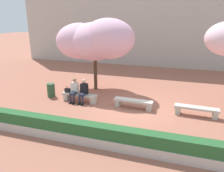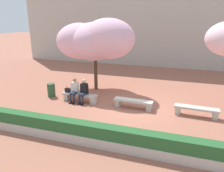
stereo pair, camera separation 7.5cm
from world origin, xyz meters
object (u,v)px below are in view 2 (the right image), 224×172
(person_seated_left, at_px, (74,89))
(cherry_tree_main, at_px, (95,41))
(person_seated_right, at_px, (84,90))
(handbag, at_px, (68,90))
(trash_bin, at_px, (51,90))
(stone_bench_near_west, at_px, (133,102))
(stone_bench_center, at_px, (196,110))
(stone_bench_west_end, at_px, (80,96))

(person_seated_left, xyz_separation_m, cherry_tree_main, (0.30, 2.30, 2.38))
(person_seated_right, height_order, handbag, person_seated_right)
(cherry_tree_main, distance_m, trash_bin, 3.89)
(stone_bench_near_west, xyz_separation_m, trash_bin, (-4.90, 0.20, 0.08))
(stone_bench_center, distance_m, person_seated_right, 5.70)
(person_seated_right, bearing_deg, handbag, 175.90)
(stone_bench_west_end, xyz_separation_m, stone_bench_near_west, (2.98, 0.00, 0.00))
(stone_bench_west_end, height_order, person_seated_left, person_seated_left)
(person_seated_left, distance_m, trash_bin, 1.69)
(stone_bench_center, relative_size, trash_bin, 2.55)
(stone_bench_west_end, xyz_separation_m, cherry_tree_main, (0.02, 2.25, 2.77))
(stone_bench_near_west, bearing_deg, person_seated_left, -179.06)
(stone_bench_west_end, bearing_deg, person_seated_left, -169.15)
(stone_bench_center, bearing_deg, handbag, 179.84)
(cherry_tree_main, xyz_separation_m, trash_bin, (-1.94, -2.04, -2.69))
(stone_bench_near_west, bearing_deg, stone_bench_west_end, 180.00)
(stone_bench_west_end, relative_size, trash_bin, 2.55)
(trash_bin, bearing_deg, person_seated_left, -8.98)
(stone_bench_west_end, height_order, stone_bench_center, same)
(handbag, xyz_separation_m, cherry_tree_main, (0.75, 2.23, 2.50))
(stone_bench_center, distance_m, handbag, 6.70)
(person_seated_left, distance_m, cherry_tree_main, 3.32)
(stone_bench_center, relative_size, person_seated_left, 1.54)
(stone_bench_center, bearing_deg, stone_bench_near_west, 180.00)
(cherry_tree_main, bearing_deg, stone_bench_center, -20.72)
(stone_bench_near_west, bearing_deg, cherry_tree_main, 142.79)
(handbag, distance_m, cherry_tree_main, 3.43)
(person_seated_right, xyz_separation_m, cherry_tree_main, (-0.25, 2.30, 2.38))
(stone_bench_center, bearing_deg, person_seated_left, -179.51)
(stone_bench_center, xyz_separation_m, cherry_tree_main, (-5.94, 2.25, 2.77))
(stone_bench_center, distance_m, trash_bin, 7.88)
(stone_bench_near_west, distance_m, stone_bench_center, 2.98)
(person_seated_left, height_order, handbag, person_seated_left)
(person_seated_right, bearing_deg, stone_bench_center, 0.54)
(stone_bench_center, height_order, person_seated_left, person_seated_left)
(stone_bench_west_end, xyz_separation_m, person_seated_left, (-0.28, -0.05, 0.39))
(stone_bench_west_end, height_order, trash_bin, trash_bin)
(stone_bench_near_west, xyz_separation_m, person_seated_right, (-2.70, -0.05, 0.39))
(stone_bench_center, bearing_deg, trash_bin, 178.51)
(cherry_tree_main, bearing_deg, handbag, -108.73)
(stone_bench_west_end, distance_m, handbag, 0.78)
(trash_bin, bearing_deg, cherry_tree_main, 46.46)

